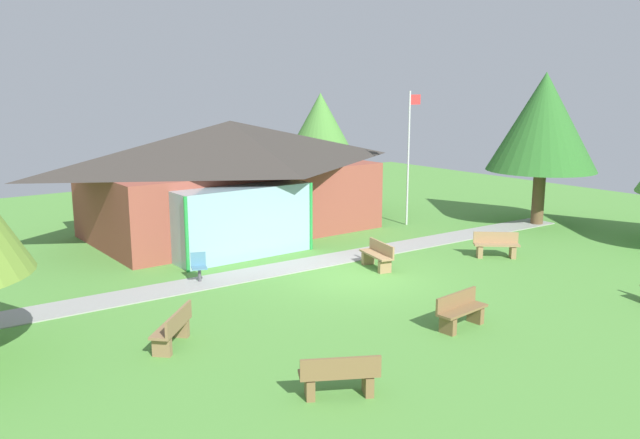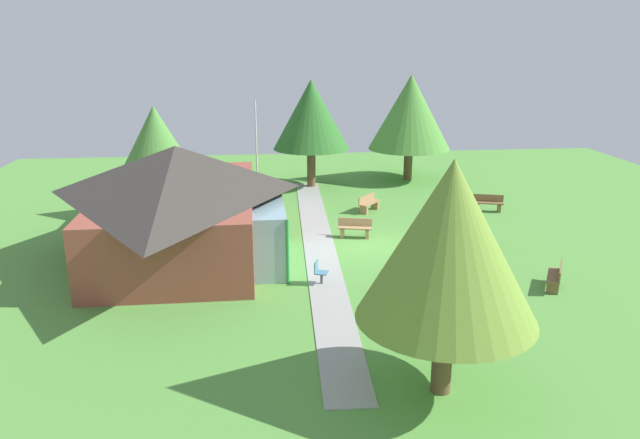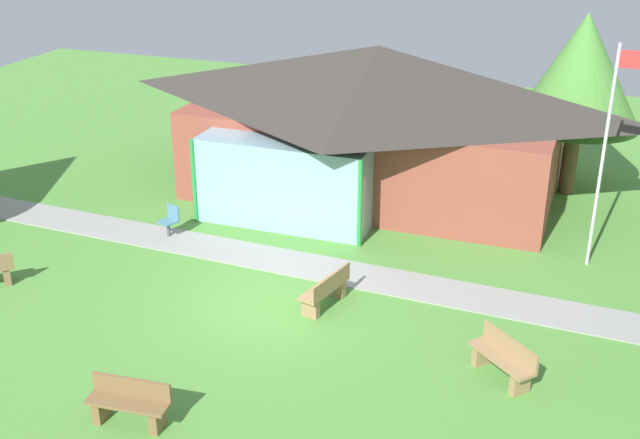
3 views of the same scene
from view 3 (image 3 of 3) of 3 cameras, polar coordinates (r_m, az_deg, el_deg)
The scene contains 9 objects.
ground_plane at distance 18.01m, azimuth -3.59°, elevation -6.27°, with size 44.00×44.00×0.00m, color #54933D.
pavilion at distance 23.80m, azimuth 3.84°, elevation 7.31°, with size 11.57×7.69×4.38m.
footpath at distance 19.75m, azimuth -1.12°, elevation -3.30°, with size 23.49×1.30×0.03m, color #999993.
flagpole at distance 19.80m, azimuth 19.83°, elevation 4.81°, with size 0.64×0.08×5.50m.
bench_mid_right at distance 15.87m, azimuth 13.02°, elevation -9.77°, with size 1.42×1.32×0.84m.
bench_rear_near_path at distance 17.80m, azimuth 0.43°, elevation -5.13°, with size 0.77×1.56×0.84m.
bench_front_center at distance 14.75m, azimuth -13.52°, elevation -12.72°, with size 1.53×0.57×0.84m.
patio_chair_west at distance 21.54m, azimuth -10.72°, elevation -0.16°, with size 0.57×0.57×0.86m.
tree_behind_pavilion_right at distance 24.29m, azimuth 18.26°, elevation 10.09°, with size 3.64×3.64×5.40m.
Camera 3 is at (6.37, -14.23, 9.02)m, focal length 44.59 mm.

